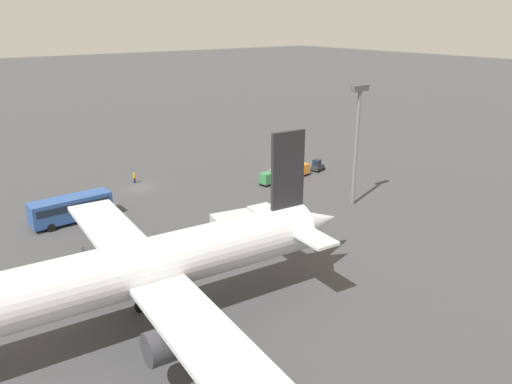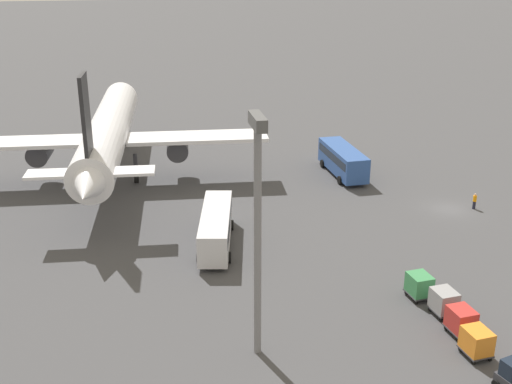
{
  "view_description": "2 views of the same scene",
  "coord_description": "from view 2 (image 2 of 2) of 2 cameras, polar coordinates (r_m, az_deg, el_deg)",
  "views": [
    {
      "loc": [
        29.5,
        70.31,
        25.23
      ],
      "look_at": [
        -6.75,
        21.63,
        3.95
      ],
      "focal_mm": 35.0,
      "sensor_mm": 36.0,
      "label": 1
    },
    {
      "loc": [
        -58.17,
        32.25,
        26.24
      ],
      "look_at": [
        -3.14,
        21.6,
        4.71
      ],
      "focal_mm": 45.0,
      "sensor_mm": 36.0,
      "label": 2
    }
  ],
  "objects": [
    {
      "name": "ground_plane",
      "position": [
        71.5,
        16.76,
        -1.46
      ],
      "size": [
        600.0,
        600.0,
        0.0
      ],
      "primitive_type": "plane",
      "color": "#424244"
    },
    {
      "name": "cargo_cart_grey",
      "position": [
        51.12,
        16.36,
        -9.28
      ],
      "size": [
        2.17,
        1.89,
        2.06
      ],
      "rotation": [
        0.0,
        0.0,
        0.11
      ],
      "color": "#38383D",
      "rests_on": "ground"
    },
    {
      "name": "light_pole",
      "position": [
        40.7,
        0.14,
        -1.95
      ],
      "size": [
        2.8,
        0.7,
        16.8
      ],
      "color": "slate",
      "rests_on": "ground"
    },
    {
      "name": "shuttle_bus_far",
      "position": [
        59.68,
        -3.59,
        -3.01
      ],
      "size": [
        11.65,
        4.7,
        3.33
      ],
      "rotation": [
        0.0,
        0.0,
        -0.19
      ],
      "color": "silver",
      "rests_on": "ground"
    },
    {
      "name": "worker_person",
      "position": [
        72.1,
        18.86,
        -0.77
      ],
      "size": [
        0.38,
        0.38,
        1.74
      ],
      "color": "#1E1E2D",
      "rests_on": "ground"
    },
    {
      "name": "shuttle_bus_near",
      "position": [
        78.88,
        7.73,
        2.93
      ],
      "size": [
        10.33,
        3.59,
        3.39
      ],
      "rotation": [
        0.0,
        0.0,
        0.04
      ],
      "color": "#2D5199",
      "rests_on": "ground"
    },
    {
      "name": "cargo_cart_red",
      "position": [
        49.12,
        17.77,
        -10.77
      ],
      "size": [
        2.17,
        1.89,
        2.06
      ],
      "rotation": [
        0.0,
        0.0,
        0.11
      ],
      "color": "#38383D",
      "rests_on": "ground"
    },
    {
      "name": "cargo_cart_orange",
      "position": [
        47.08,
        19.02,
        -12.44
      ],
      "size": [
        2.17,
        1.89,
        2.06
      ],
      "rotation": [
        0.0,
        0.0,
        0.11
      ],
      "color": "#38383D",
      "rests_on": "ground"
    },
    {
      "name": "airplane",
      "position": [
        77.04,
        -12.99,
        5.12
      ],
      "size": [
        43.37,
        37.17,
        15.58
      ],
      "rotation": [
        0.0,
        0.0,
        -0.08
      ],
      "color": "silver",
      "rests_on": "ground"
    },
    {
      "name": "cargo_cart_green",
      "position": [
        52.85,
        14.31,
        -8.0
      ],
      "size": [
        2.17,
        1.89,
        2.06
      ],
      "rotation": [
        0.0,
        0.0,
        0.11
      ],
      "color": "#38383D",
      "rests_on": "ground"
    }
  ]
}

